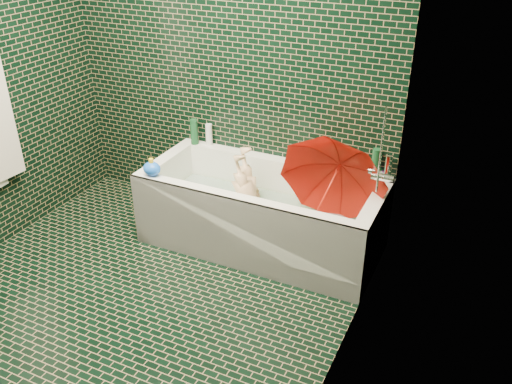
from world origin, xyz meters
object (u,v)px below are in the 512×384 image
at_px(rubber_duck, 344,167).
at_px(bath_toy, 152,168).
at_px(bathtub, 261,220).
at_px(child, 249,202).
at_px(umbrella, 327,192).

relative_size(rubber_duck, bath_toy, 0.72).
distance_m(bathtub, rubber_duck, 0.70).
bearing_deg(child, umbrella, 76.39).
height_order(umbrella, rubber_duck, umbrella).
bearing_deg(umbrella, rubber_duck, 100.03).
bearing_deg(bathtub, bath_toy, -157.78).
height_order(bathtub, rubber_duck, rubber_duck).
bearing_deg(umbrella, bathtub, -177.85).
relative_size(child, rubber_duck, 7.14).
distance_m(child, bath_toy, 0.74).
relative_size(bathtub, bath_toy, 11.06).
height_order(child, umbrella, umbrella).
distance_m(bathtub, child, 0.15).
bearing_deg(rubber_duck, bath_toy, -155.99).
distance_m(child, rubber_duck, 0.73).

